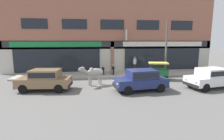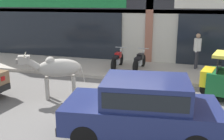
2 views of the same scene
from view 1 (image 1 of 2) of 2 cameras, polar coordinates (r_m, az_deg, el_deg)
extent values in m
plane|color=#605E5B|center=(14.05, 3.08, -4.50)|extent=(90.00, 90.00, 0.00)
cube|color=#A8A093|center=(17.69, 0.80, -1.33)|extent=(19.00, 3.18, 0.14)
cube|color=#9E604C|center=(19.33, -0.01, 15.79)|extent=(23.00, 0.55, 5.93)
cube|color=beige|center=(19.29, -0.01, 4.47)|extent=(23.00, 0.55, 3.40)
cube|color=#28282D|center=(18.91, 0.12, 8.47)|extent=(22.08, 0.08, 0.64)
cube|color=black|center=(19.10, -17.26, 2.94)|extent=(8.74, 0.10, 2.40)
cube|color=#197A38|center=(18.97, -17.52, 8.03)|extent=(9.20, 0.05, 0.52)
cube|color=#9E604C|center=(19.00, 0.11, 4.40)|extent=(0.36, 0.12, 3.40)
cube|color=black|center=(20.59, 16.21, 3.44)|extent=(8.74, 0.10, 2.40)
cube|color=silver|center=(20.47, 16.46, 8.17)|extent=(9.20, 0.05, 0.52)
cube|color=black|center=(19.53, -23.98, 13.67)|extent=(2.50, 0.06, 1.00)
cube|color=black|center=(18.86, -12.13, 14.44)|extent=(2.50, 0.06, 1.00)
cube|color=black|center=(18.99, 0.11, 14.62)|extent=(2.50, 0.06, 1.00)
cube|color=black|center=(19.90, 11.70, 14.19)|extent=(2.50, 0.06, 1.00)
cube|color=black|center=(21.49, 21.86, 13.36)|extent=(2.50, 0.06, 1.00)
cube|color=silver|center=(18.75, 4.54, 11.33)|extent=(0.08, 0.80, 1.10)
ellipsoid|color=#9E998E|center=(13.45, -5.63, -0.72)|extent=(1.48, 1.10, 0.60)
sphere|color=#9E998E|center=(13.28, -6.70, 0.11)|extent=(0.32, 0.32, 0.32)
cylinder|color=#9E998E|center=(13.26, -6.92, -3.81)|extent=(0.12, 0.12, 0.72)
cylinder|color=#9E998E|center=(13.51, -7.49, -3.57)|extent=(0.12, 0.12, 0.72)
cylinder|color=#9E998E|center=(13.68, -3.70, -3.35)|extent=(0.12, 0.12, 0.72)
cylinder|color=#9E998E|center=(13.92, -4.31, -3.13)|extent=(0.12, 0.12, 0.72)
cylinder|color=#9E998E|center=(13.05, -8.78, -0.43)|extent=(0.52, 0.43, 0.43)
cube|color=#9E998E|center=(12.92, -9.84, 0.20)|extent=(0.42, 0.36, 0.26)
cube|color=slate|center=(12.85, -10.56, -0.05)|extent=(0.20, 0.21, 0.14)
cone|color=beige|center=(12.82, -9.51, 0.95)|extent=(0.13, 0.10, 0.19)
cone|color=beige|center=(12.99, -9.89, 1.06)|extent=(0.13, 0.10, 0.19)
cube|color=#9E998E|center=(12.80, -9.22, 0.40)|extent=(0.10, 0.14, 0.10)
cube|color=#9E998E|center=(13.08, -9.82, 0.58)|extent=(0.10, 0.14, 0.10)
cylinder|color=#9E998E|center=(13.86, -2.94, -1.31)|extent=(0.16, 0.11, 0.60)
cylinder|color=black|center=(11.16, 5.20, -6.66)|extent=(0.62, 0.25, 0.60)
cylinder|color=black|center=(12.48, 2.98, -4.89)|extent=(0.62, 0.25, 0.60)
cylinder|color=black|center=(12.11, 15.57, -5.68)|extent=(0.62, 0.25, 0.60)
cylinder|color=black|center=(13.33, 12.48, -4.16)|extent=(0.62, 0.25, 0.60)
cube|color=navy|center=(12.15, 9.21, -3.94)|extent=(3.66, 2.00, 0.60)
cube|color=navy|center=(12.06, 9.72, -1.23)|extent=(2.06, 1.65, 0.56)
cube|color=black|center=(12.06, 9.72, -1.23)|extent=(1.91, 1.66, 0.35)
cube|color=black|center=(11.63, 1.31, -5.54)|extent=(0.30, 1.52, 0.20)
cube|color=black|center=(12.97, 16.23, -4.33)|extent=(0.30, 1.52, 0.20)
sphere|color=silver|center=(11.10, 1.84, -4.68)|extent=(0.14, 0.14, 0.14)
sphere|color=silver|center=(12.00, 0.55, -3.59)|extent=(0.14, 0.14, 0.14)
cube|color=red|center=(12.50, 17.55, -3.41)|extent=(0.05, 0.16, 0.14)
cube|color=red|center=(13.33, 15.30, -2.51)|extent=(0.05, 0.16, 0.14)
cylinder|color=black|center=(13.29, 28.21, -5.14)|extent=(0.62, 0.28, 0.60)
cylinder|color=black|center=(14.29, 24.12, -3.86)|extent=(0.62, 0.28, 0.60)
cylinder|color=black|center=(15.89, 30.38, -3.06)|extent=(0.62, 0.28, 0.60)
cube|color=white|center=(14.52, 29.49, -2.85)|extent=(3.72, 2.16, 0.60)
cube|color=white|center=(14.49, 29.95, -0.58)|extent=(2.11, 1.74, 0.56)
cube|color=black|center=(14.49, 29.95, -0.58)|extent=(1.97, 1.73, 0.35)
cube|color=black|center=(13.38, 24.30, -4.39)|extent=(0.37, 1.52, 0.20)
sphere|color=silver|center=(12.95, 25.69, -3.57)|extent=(0.14, 0.14, 0.14)
sphere|color=silver|center=(13.65, 22.96, -2.75)|extent=(0.14, 0.14, 0.14)
cube|color=red|center=(16.13, 32.54, -1.63)|extent=(0.06, 0.16, 0.14)
cylinder|color=black|center=(12.82, -27.02, -5.55)|extent=(0.62, 0.24, 0.60)
cylinder|color=black|center=(14.09, -24.55, -4.07)|extent=(0.62, 0.24, 0.60)
cylinder|color=black|center=(12.02, -17.00, -5.86)|extent=(0.62, 0.24, 0.60)
cylinder|color=black|center=(13.37, -15.40, -4.24)|extent=(0.62, 0.24, 0.60)
cube|color=#846647|center=(12.96, -21.16, -3.62)|extent=(3.65, 1.95, 0.60)
cube|color=#846647|center=(12.81, -20.89, -1.10)|extent=(2.04, 1.63, 0.56)
cube|color=black|center=(12.81, -20.89, -1.10)|extent=(1.89, 1.63, 0.35)
cube|color=black|center=(13.68, -27.97, -4.38)|extent=(0.28, 1.52, 0.20)
cube|color=black|center=(12.54, -13.60, -4.70)|extent=(0.28, 1.52, 0.20)
sphere|color=silver|center=(13.21, -29.10, -3.59)|extent=(0.14, 0.14, 0.14)
sphere|color=silver|center=(14.05, -27.32, -2.73)|extent=(0.14, 0.14, 0.14)
cube|color=red|center=(11.99, -14.02, -3.79)|extent=(0.05, 0.16, 0.14)
cube|color=red|center=(12.93, -13.10, -2.79)|extent=(0.05, 0.16, 0.14)
cylinder|color=black|center=(15.95, 11.33, -2.17)|extent=(0.46, 0.22, 0.44)
cylinder|color=black|center=(15.67, 17.16, -2.62)|extent=(0.46, 0.22, 0.44)
cylinder|color=black|center=(16.67, 16.47, -1.87)|extent=(0.46, 0.22, 0.44)
cube|color=#19602D|center=(15.99, 14.58, -0.98)|extent=(1.93, 1.53, 0.70)
cube|color=yellow|center=(15.86, 11.38, -0.58)|extent=(0.55, 0.93, 0.52)
cylinder|color=black|center=(15.33, 12.84, 1.01)|extent=(0.04, 0.04, 0.55)
cylinder|color=black|center=(16.30, 12.43, 1.53)|extent=(0.04, 0.04, 0.55)
cylinder|color=black|center=(15.54, 17.54, 0.92)|extent=(0.04, 0.04, 0.55)
cylinder|color=black|center=(16.50, 16.86, 1.43)|extent=(0.04, 0.04, 0.55)
cube|color=#DBCC42|center=(15.87, 14.90, 2.22)|extent=(1.83, 1.45, 0.10)
cube|color=black|center=(15.82, 12.63, 1.26)|extent=(0.25, 0.91, 0.50)
cylinder|color=black|center=(17.99, -3.09, -0.02)|extent=(0.10, 0.56, 0.56)
cylinder|color=black|center=(16.76, -2.79, -0.73)|extent=(0.10, 0.56, 0.56)
cube|color=#B2B5BA|center=(17.35, -2.94, -0.24)|extent=(0.20, 0.32, 0.24)
cube|color=red|center=(17.46, -2.99, 0.68)|extent=(0.24, 0.40, 0.24)
cube|color=black|center=(17.07, -2.89, 0.41)|extent=(0.22, 0.52, 0.12)
cylinder|color=#B2B5BA|center=(17.88, -3.09, 0.89)|extent=(0.04, 0.27, 0.59)
cylinder|color=#B2B5BA|center=(17.88, -3.11, 1.80)|extent=(0.52, 0.04, 0.03)
sphere|color=silver|center=(17.96, -3.12, 1.45)|extent=(0.12, 0.12, 0.12)
cylinder|color=#B2B5BA|center=(17.00, -3.22, -0.72)|extent=(0.06, 0.48, 0.06)
cylinder|color=black|center=(18.11, 0.30, 0.05)|extent=(0.15, 0.57, 0.56)
cylinder|color=black|center=(16.88, 0.48, -0.65)|extent=(0.15, 0.57, 0.56)
cube|color=#B2B5BA|center=(17.47, 0.39, -0.17)|extent=(0.23, 0.34, 0.24)
cube|color=black|center=(17.58, 0.37, 0.76)|extent=(0.28, 0.42, 0.24)
cube|color=black|center=(17.19, 0.43, 0.49)|extent=(0.27, 0.54, 0.12)
cylinder|color=#B2B5BA|center=(18.00, 0.31, 0.96)|extent=(0.07, 0.27, 0.59)
cylinder|color=#B2B5BA|center=(18.00, 0.31, 1.86)|extent=(0.52, 0.08, 0.03)
sphere|color=silver|center=(18.08, 0.30, 1.51)|extent=(0.12, 0.12, 0.12)
cylinder|color=#B2B5BA|center=(17.12, 0.08, -0.64)|extent=(0.11, 0.48, 0.06)
cylinder|color=#2D2D33|center=(18.91, 7.43, 0.78)|extent=(0.11, 0.11, 0.82)
cylinder|color=#2D2D33|center=(18.73, 7.41, 0.70)|extent=(0.11, 0.11, 0.82)
cylinder|color=silver|center=(18.73, 7.46, 2.82)|extent=(0.32, 0.32, 0.56)
cylinder|color=silver|center=(18.94, 7.48, 2.81)|extent=(0.08, 0.08, 0.56)
cylinder|color=silver|center=(18.52, 7.44, 2.66)|extent=(0.08, 0.08, 0.56)
sphere|color=tan|center=(18.69, 7.49, 4.04)|extent=(0.20, 0.20, 0.20)
cylinder|color=#595651|center=(17.52, 17.24, 6.69)|extent=(0.18, 0.18, 5.04)
camera|label=2|loc=(7.23, 29.71, 6.20)|focal=42.00mm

